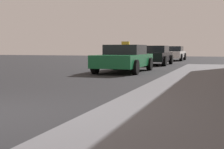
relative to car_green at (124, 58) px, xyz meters
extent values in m
cube|color=#196638|center=(0.00, -0.05, -0.10)|extent=(1.82, 4.46, 0.55)
cube|color=black|center=(0.00, 0.17, 0.40)|extent=(1.60, 2.01, 0.45)
cube|color=yellow|center=(0.00, 0.17, 0.70)|extent=(0.36, 0.14, 0.16)
cylinder|color=black|center=(0.91, -1.48, -0.33)|extent=(0.22, 0.64, 0.64)
cylinder|color=black|center=(-0.91, -1.48, -0.33)|extent=(0.22, 0.64, 0.64)
cylinder|color=black|center=(0.91, 1.38, -0.33)|extent=(0.22, 0.64, 0.64)
cylinder|color=black|center=(-0.91, 1.38, -0.33)|extent=(0.22, 0.64, 0.64)
cube|color=black|center=(0.11, 6.67, -0.10)|extent=(1.78, 4.21, 0.55)
cube|color=black|center=(0.11, 6.88, 0.40)|extent=(1.57, 1.89, 0.45)
cylinder|color=black|center=(1.00, 5.32, -0.33)|extent=(0.22, 0.64, 0.64)
cylinder|color=black|center=(-0.78, 5.32, -0.33)|extent=(0.22, 0.64, 0.64)
cylinder|color=black|center=(1.00, 8.02, -0.33)|extent=(0.22, 0.64, 0.64)
cylinder|color=black|center=(-0.78, 8.02, -0.33)|extent=(0.22, 0.64, 0.64)
cube|color=white|center=(0.21, 14.78, -0.10)|extent=(1.74, 4.48, 0.55)
cube|color=black|center=(0.21, 15.00, 0.40)|extent=(1.53, 2.02, 0.45)
cylinder|color=black|center=(1.08, 13.34, -0.33)|extent=(0.22, 0.64, 0.64)
cylinder|color=black|center=(-0.66, 13.34, -0.33)|extent=(0.22, 0.64, 0.64)
cylinder|color=black|center=(1.08, 16.21, -0.33)|extent=(0.22, 0.64, 0.64)
cylinder|color=black|center=(-0.66, 16.21, -0.33)|extent=(0.22, 0.64, 0.64)
camera|label=1|loc=(4.33, -14.82, 0.48)|focal=52.65mm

